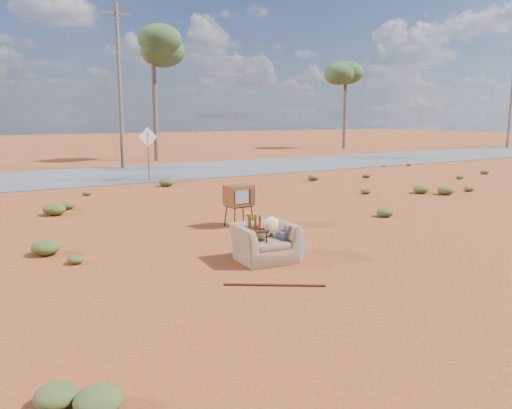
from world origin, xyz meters
TOP-DOWN VIEW (x-y plane):
  - ground at (0.00, 0.00)m, footprint 140.00×140.00m
  - highway at (0.00, 15.00)m, footprint 140.00×7.00m
  - armchair at (-0.28, -0.02)m, footprint 1.30×0.80m
  - tv_unit at (0.62, 2.74)m, footprint 0.67×0.56m
  - side_table at (-0.57, -0.00)m, footprint 0.58×0.58m
  - rusty_bar at (-0.97, -1.32)m, footprint 1.37×0.91m
  - road_sign at (1.50, 12.00)m, footprint 0.78×0.06m
  - eucalyptus_center at (5.00, 21.00)m, footprint 3.20×3.20m
  - eucalyptus_right at (22.00, 24.00)m, footprint 3.20×3.20m
  - utility_pole_center at (2.00, 17.50)m, footprint 1.40×0.20m
  - utility_pole_east at (34.00, 17.50)m, footprint 1.40×0.20m
  - scrub_patch at (-0.82, 4.41)m, footprint 17.49×8.07m

SIDE VIEW (x-z plane):
  - ground at x=0.00m, z-range 0.00..0.00m
  - highway at x=0.00m, z-range 0.00..0.04m
  - rusty_bar at x=-0.97m, z-range 0.00..0.04m
  - scrub_patch at x=-0.82m, z-range -0.03..0.30m
  - armchair at x=-0.28m, z-range -0.03..0.89m
  - side_table at x=-0.57m, z-range 0.20..1.10m
  - tv_unit at x=0.62m, z-range 0.24..1.25m
  - road_sign at x=1.50m, z-range 0.41..2.60m
  - utility_pole_center at x=2.00m, z-range 0.15..8.15m
  - utility_pole_east at x=34.00m, z-range 0.15..8.15m
  - eucalyptus_right at x=22.00m, z-range 2.39..9.49m
  - eucalyptus_center at x=5.00m, z-range 2.63..10.23m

